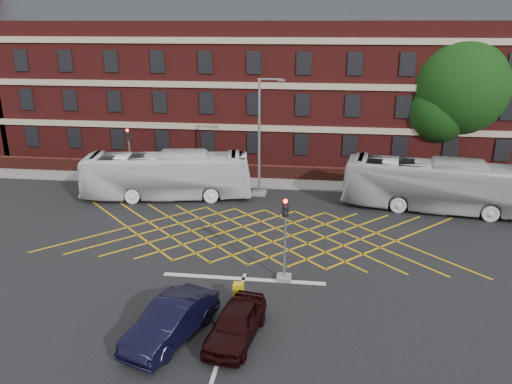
# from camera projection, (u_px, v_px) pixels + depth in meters

# --- Properties ---
(ground) EXTENTS (120.00, 120.00, 0.00)m
(ground) POSITION_uv_depth(u_px,v_px,m) (253.00, 248.00, 27.64)
(ground) COLOR black
(ground) RESTS_ON ground
(victorian_building) EXTENTS (51.00, 12.17, 20.40)m
(victorian_building) POSITION_uv_depth(u_px,v_px,m) (287.00, 69.00, 45.73)
(victorian_building) COLOR #581716
(victorian_building) RESTS_ON ground
(boundary_wall) EXTENTS (56.00, 0.50, 1.10)m
(boundary_wall) POSITION_uv_depth(u_px,v_px,m) (274.00, 172.00, 39.67)
(boundary_wall) COLOR #481913
(boundary_wall) RESTS_ON ground
(far_pavement) EXTENTS (60.00, 3.00, 0.12)m
(far_pavement) POSITION_uv_depth(u_px,v_px,m) (273.00, 182.00, 38.89)
(far_pavement) COLOR slate
(far_pavement) RESTS_ON ground
(box_junction_hatching) EXTENTS (8.22, 8.22, 0.02)m
(box_junction_hatching) POSITION_uv_depth(u_px,v_px,m) (257.00, 234.00, 29.52)
(box_junction_hatching) COLOR #CC990C
(box_junction_hatching) RESTS_ON ground
(stop_line) EXTENTS (8.00, 0.30, 0.02)m
(stop_line) POSITION_uv_depth(u_px,v_px,m) (243.00, 279.00, 24.35)
(stop_line) COLOR silver
(stop_line) RESTS_ON ground
(centre_line) EXTENTS (0.15, 14.00, 0.02)m
(centre_line) POSITION_uv_depth(u_px,v_px,m) (217.00, 365.00, 18.25)
(centre_line) COLOR silver
(centre_line) RESTS_ON ground
(bus_left) EXTENTS (12.13, 4.54, 3.30)m
(bus_left) POSITION_uv_depth(u_px,v_px,m) (167.00, 175.00, 35.15)
(bus_left) COLOR white
(bus_left) RESTS_ON ground
(bus_right) EXTENTS (12.51, 4.70, 3.40)m
(bus_right) POSITION_uv_depth(u_px,v_px,m) (437.00, 185.00, 32.82)
(bus_right) COLOR #B9B9BE
(bus_right) RESTS_ON ground
(car_navy) EXTENTS (3.15, 5.03, 1.56)m
(car_navy) POSITION_uv_depth(u_px,v_px,m) (171.00, 321.00, 19.58)
(car_navy) COLOR black
(car_navy) RESTS_ON ground
(car_maroon) EXTENTS (2.32, 4.34, 1.41)m
(car_maroon) POSITION_uv_depth(u_px,v_px,m) (236.00, 323.00, 19.56)
(car_maroon) COLOR black
(car_maroon) RESTS_ON ground
(deciduous_tree) EXTENTS (8.33, 8.28, 11.11)m
(deciduous_tree) POSITION_uv_depth(u_px,v_px,m) (456.00, 93.00, 40.63)
(deciduous_tree) COLOR black
(deciduous_tree) RESTS_ON ground
(traffic_light_near) EXTENTS (0.70, 0.70, 4.27)m
(traffic_light_near) POSITION_uv_depth(u_px,v_px,m) (285.00, 247.00, 23.72)
(traffic_light_near) COLOR slate
(traffic_light_near) RESTS_ON ground
(traffic_light_far) EXTENTS (0.70, 0.70, 4.27)m
(traffic_light_far) POSITION_uv_depth(u_px,v_px,m) (130.00, 160.00, 38.61)
(traffic_light_far) COLOR slate
(traffic_light_far) RESTS_ON ground
(street_lamp) EXTENTS (2.25, 1.00, 8.30)m
(street_lamp) POSITION_uv_depth(u_px,v_px,m) (260.00, 157.00, 35.40)
(street_lamp) COLOR slate
(street_lamp) RESTS_ON ground
(direction_signs) EXTENTS (1.10, 0.16, 2.20)m
(direction_signs) POSITION_uv_depth(u_px,v_px,m) (102.00, 161.00, 39.69)
(direction_signs) COLOR gray
(direction_signs) RESTS_ON ground
(utility_cabinet) EXTENTS (0.45, 0.40, 0.99)m
(utility_cabinet) POSITION_uv_depth(u_px,v_px,m) (238.00, 293.00, 22.10)
(utility_cabinet) COLOR gold
(utility_cabinet) RESTS_ON ground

